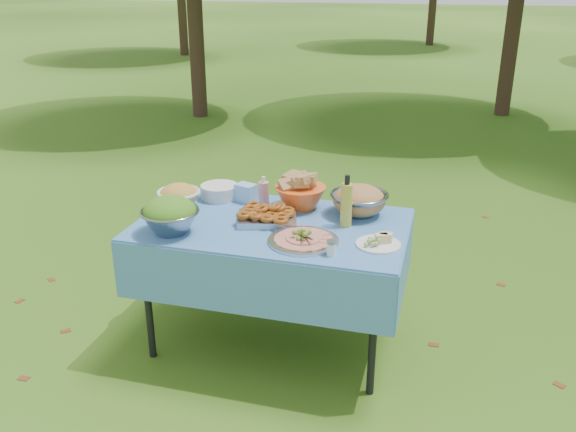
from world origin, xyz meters
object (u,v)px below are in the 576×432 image
object	(u,v)px
oil_bottle	(347,201)
salad_bowl	(170,215)
charcuterie_platter	(303,234)
picnic_table	(273,285)
plate_stack	(220,191)
pasta_bowl_steel	(359,200)
bread_bowl	(300,191)

from	to	relation	value
oil_bottle	salad_bowl	bearing A→B (deg)	-158.91
charcuterie_platter	picnic_table	bearing A→B (deg)	139.14
picnic_table	plate_stack	bearing A→B (deg)	144.82
plate_stack	charcuterie_platter	xyz separation A→B (m)	(0.65, -0.49, 0.00)
plate_stack	pasta_bowl_steel	size ratio (longest dim) A/B	0.70
salad_bowl	oil_bottle	distance (m)	0.93
picnic_table	oil_bottle	bearing A→B (deg)	10.29
salad_bowl	oil_bottle	size ratio (longest dim) A/B	1.05
picnic_table	bread_bowl	distance (m)	0.56
salad_bowl	pasta_bowl_steel	xyz separation A→B (m)	(0.91, 0.52, -0.01)
pasta_bowl_steel	oil_bottle	distance (m)	0.20
plate_stack	picnic_table	bearing A→B (deg)	-35.18
plate_stack	bread_bowl	xyz separation A→B (m)	(0.51, -0.02, 0.06)
bread_bowl	pasta_bowl_steel	bearing A→B (deg)	-2.45
bread_bowl	charcuterie_platter	xyz separation A→B (m)	(0.14, -0.47, -0.06)
salad_bowl	plate_stack	size ratio (longest dim) A/B	1.34
picnic_table	bread_bowl	bearing A→B (deg)	71.74
charcuterie_platter	plate_stack	bearing A→B (deg)	142.74
pasta_bowl_steel	bread_bowl	bearing A→B (deg)	177.55
plate_stack	bread_bowl	distance (m)	0.51
bread_bowl	oil_bottle	xyz separation A→B (m)	(0.30, -0.20, 0.05)
plate_stack	oil_bottle	size ratio (longest dim) A/B	0.79
charcuterie_platter	pasta_bowl_steel	bearing A→B (deg)	65.21
salad_bowl	bread_bowl	size ratio (longest dim) A/B	1.03
plate_stack	bread_bowl	world-z (taller)	bread_bowl
plate_stack	oil_bottle	bearing A→B (deg)	-15.43
picnic_table	bread_bowl	xyz separation A→B (m)	(0.09, 0.27, 0.48)
picnic_table	plate_stack	world-z (taller)	plate_stack
picnic_table	pasta_bowl_steel	world-z (taller)	pasta_bowl_steel
picnic_table	pasta_bowl_steel	xyz separation A→B (m)	(0.43, 0.26, 0.47)
picnic_table	plate_stack	distance (m)	0.67
salad_bowl	oil_bottle	xyz separation A→B (m)	(0.87, 0.34, 0.04)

